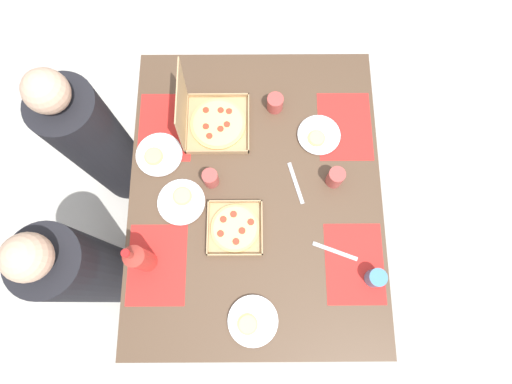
# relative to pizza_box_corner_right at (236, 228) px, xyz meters

# --- Properties ---
(ground_plane) EXTENTS (6.00, 6.00, 0.00)m
(ground_plane) POSITION_rel_pizza_box_corner_right_xyz_m (0.17, -0.09, -0.79)
(ground_plane) COLOR beige
(dining_table) EXTENTS (1.48, 1.18, 0.78)m
(dining_table) POSITION_rel_pizza_box_corner_right_xyz_m (0.17, -0.09, -0.11)
(dining_table) COLOR #3F3328
(dining_table) RESTS_ON ground_plane
(placemat_near_left) EXTENTS (0.36, 0.26, 0.00)m
(placemat_near_left) POSITION_rel_pizza_box_corner_right_xyz_m (-0.16, -0.53, -0.01)
(placemat_near_left) COLOR red
(placemat_near_left) RESTS_ON dining_table
(placemat_near_right) EXTENTS (0.36, 0.26, 0.00)m
(placemat_near_right) POSITION_rel_pizza_box_corner_right_xyz_m (0.51, -0.53, -0.01)
(placemat_near_right) COLOR red
(placemat_near_right) RESTS_ON dining_table
(placemat_far_left) EXTENTS (0.36, 0.26, 0.00)m
(placemat_far_left) POSITION_rel_pizza_box_corner_right_xyz_m (-0.16, 0.35, -0.01)
(placemat_far_left) COLOR red
(placemat_far_left) RESTS_ON dining_table
(placemat_far_right) EXTENTS (0.36, 0.26, 0.00)m
(placemat_far_right) POSITION_rel_pizza_box_corner_right_xyz_m (0.51, 0.35, -0.01)
(placemat_far_right) COLOR red
(placemat_far_right) RESTS_ON dining_table
(pizza_box_corner_right) EXTENTS (0.25, 0.25, 0.04)m
(pizza_box_corner_right) POSITION_rel_pizza_box_corner_right_xyz_m (0.00, 0.00, 0.00)
(pizza_box_corner_right) COLOR tan
(pizza_box_corner_right) RESTS_ON dining_table
(pizza_box_corner_left) EXTENTS (0.31, 0.31, 0.34)m
(pizza_box_corner_left) POSITION_rel_pizza_box_corner_right_xyz_m (0.52, 0.12, 0.04)
(pizza_box_corner_left) COLOR tan
(pizza_box_corner_left) RESTS_ON dining_table
(plate_far_right) EXTENTS (0.22, 0.22, 0.03)m
(plate_far_right) POSITION_rel_pizza_box_corner_right_xyz_m (0.13, 0.25, -0.00)
(plate_far_right) COLOR white
(plate_far_right) RESTS_ON dining_table
(plate_near_left) EXTENTS (0.21, 0.21, 0.03)m
(plate_near_left) POSITION_rel_pizza_box_corner_right_xyz_m (0.45, -0.40, -0.00)
(plate_near_left) COLOR white
(plate_near_left) RESTS_ON dining_table
(plate_near_right) EXTENTS (0.22, 0.22, 0.03)m
(plate_near_right) POSITION_rel_pizza_box_corner_right_xyz_m (0.36, 0.37, -0.00)
(plate_near_right) COLOR white
(plate_near_right) RESTS_ON dining_table
(plate_middle) EXTENTS (0.22, 0.22, 0.03)m
(plate_middle) POSITION_rel_pizza_box_corner_right_xyz_m (-0.40, -0.08, -0.00)
(plate_middle) COLOR white
(plate_middle) RESTS_ON dining_table
(soda_bottle) EXTENTS (0.09, 0.09, 0.32)m
(soda_bottle) POSITION_rel_pizza_box_corner_right_xyz_m (-0.15, 0.39, 0.12)
(soda_bottle) COLOR #B2382D
(soda_bottle) RESTS_ON dining_table
(cup_red) EXTENTS (0.08, 0.08, 0.09)m
(cup_red) POSITION_rel_pizza_box_corner_right_xyz_m (-0.23, -0.61, 0.03)
(cup_red) COLOR teal
(cup_red) RESTS_ON dining_table
(cup_clear_right) EXTENTS (0.08, 0.08, 0.10)m
(cup_clear_right) POSITION_rel_pizza_box_corner_right_xyz_m (0.23, -0.46, 0.04)
(cup_clear_right) COLOR #BF4742
(cup_clear_right) RESTS_ON dining_table
(cup_dark) EXTENTS (0.07, 0.07, 0.09)m
(cup_dark) POSITION_rel_pizza_box_corner_right_xyz_m (0.23, 0.11, 0.04)
(cup_dark) COLOR #BF4742
(cup_dark) RESTS_ON dining_table
(cup_spare) EXTENTS (0.08, 0.08, 0.09)m
(cup_spare) POSITION_rel_pizza_box_corner_right_xyz_m (0.61, -0.19, 0.03)
(cup_spare) COLOR #BF4742
(cup_spare) RESTS_ON dining_table
(knife_by_far_right) EXTENTS (0.21, 0.08, 0.00)m
(knife_by_far_right) POSITION_rel_pizza_box_corner_right_xyz_m (0.22, -0.28, -0.01)
(knife_by_far_right) COLOR #B7B7BC
(knife_by_far_right) RESTS_ON dining_table
(knife_by_far_left) EXTENTS (0.09, 0.20, 0.00)m
(knife_by_far_left) POSITION_rel_pizza_box_corner_right_xyz_m (-0.11, -0.45, -0.01)
(knife_by_far_left) COLOR #B7B7BC
(knife_by_far_left) RESTS_ON dining_table
(diner_left_seat) EXTENTS (0.32, 0.32, 1.18)m
(diner_left_seat) POSITION_rel_pizza_box_corner_right_xyz_m (-0.16, 0.76, -0.26)
(diner_left_seat) COLOR black
(diner_left_seat) RESTS_ON ground_plane
(diner_right_seat) EXTENTS (0.32, 0.32, 1.22)m
(diner_right_seat) POSITION_rel_pizza_box_corner_right_xyz_m (0.51, 0.76, -0.24)
(diner_right_seat) COLOR black
(diner_right_seat) RESTS_ON ground_plane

